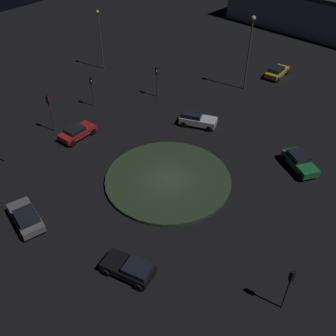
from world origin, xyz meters
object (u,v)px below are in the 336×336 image
object	(u,v)px
traffic_light_northwest	(157,76)
streetlamp_northwest	(100,34)
car_black	(130,268)
car_white	(197,119)
traffic_light_west_near	(49,107)
store_building	(332,10)
car_grey	(26,217)
traffic_light_west	(92,86)
car_yellow	(277,72)
car_green	(300,162)
streetlamp_north	(250,42)
car_red	(77,132)
traffic_light_east	(290,282)

from	to	relation	value
traffic_light_northwest	streetlamp_northwest	xyz separation A→B (m)	(-11.67, 1.92, 2.31)
car_black	car_white	bearing A→B (deg)	-79.64
traffic_light_west_near	store_building	bearing A→B (deg)	72.83
car_grey	traffic_light_west	bearing A→B (deg)	-43.01
car_white	traffic_light_northwest	world-z (taller)	traffic_light_northwest
car_yellow	car_green	bearing A→B (deg)	-149.20
car_white	traffic_light_west_near	world-z (taller)	traffic_light_west_near
streetlamp_northwest	streetlamp_north	distance (m)	20.87
car_black	streetlamp_northwest	xyz separation A→B (m)	(-27.34, 24.52, 4.46)
car_black	car_yellow	world-z (taller)	car_yellow
car_red	traffic_light_west_near	distance (m)	3.99
car_black	traffic_light_northwest	world-z (taller)	traffic_light_northwest
traffic_light_west	traffic_light_east	xyz separation A→B (m)	(30.26, -11.50, 0.07)
car_white	car_black	bearing A→B (deg)	-88.19
car_green	car_black	world-z (taller)	car_green
traffic_light_west_near	streetlamp_northwest	size ratio (longest dim) A/B	0.53
car_grey	store_building	distance (m)	63.64
car_white	store_building	distance (m)	42.13
car_green	traffic_light_west_near	size ratio (longest dim) A/B	0.99
car_yellow	traffic_light_east	distance (m)	36.92
car_grey	car_red	size ratio (longest dim) A/B	1.14
car_black	traffic_light_east	bearing A→B (deg)	-167.16
streetlamp_northwest	streetlamp_north	world-z (taller)	streetlamp_north
car_white	traffic_light_west	xyz separation A→B (m)	(-12.69, -4.14, 1.99)
car_grey	streetlamp_north	bearing A→B (deg)	-77.53
car_grey	traffic_light_northwest	xyz separation A→B (m)	(-5.38, 24.11, 2.12)
traffic_light_northwest	car_white	bearing A→B (deg)	29.39
car_red	store_building	distance (m)	53.13
traffic_light_east	traffic_light_northwest	bearing A→B (deg)	-13.29
car_green	streetlamp_northwest	world-z (taller)	streetlamp_northwest
car_green	streetlamp_north	size ratio (longest dim) A/B	0.46
car_white	car_red	bearing A→B (deg)	-150.93
car_white	streetlamp_north	xyz separation A→B (m)	(-0.09, 11.49, 5.63)
car_black	store_building	world-z (taller)	store_building
store_building	streetlamp_north	bearing A→B (deg)	95.58
car_black	store_building	xyz separation A→B (m)	(-7.08, 61.99, 2.67)
car_white	traffic_light_east	xyz separation A→B (m)	(17.57, -15.64, 2.06)
car_red	traffic_light_east	bearing A→B (deg)	-100.56
car_green	traffic_light_east	bearing A→B (deg)	-35.61
car_red	car_black	distance (m)	19.35
car_grey	car_red	world-z (taller)	car_grey
car_grey	car_green	size ratio (longest dim) A/B	1.06
car_black	store_building	size ratio (longest dim) A/B	0.12
traffic_light_west	streetlamp_northwest	bearing A→B (deg)	148.48
traffic_light_west	car_black	bearing A→B (deg)	-18.39
traffic_light_east	traffic_light_west	bearing A→B (deg)	1.41
streetlamp_northwest	store_building	bearing A→B (deg)	61.61
car_grey	car_black	size ratio (longest dim) A/B	1.13
streetlamp_north	traffic_light_west_near	bearing A→B (deg)	-118.46
car_green	traffic_light_east	xyz separation A→B (m)	(5.09, -15.27, 2.09)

